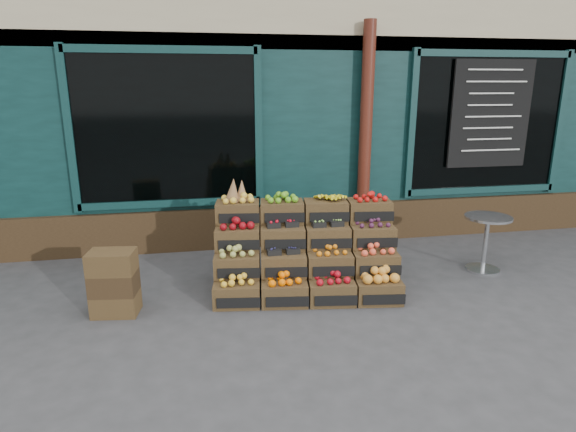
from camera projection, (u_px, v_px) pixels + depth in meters
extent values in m
plane|color=#39393B|center=(318.00, 307.00, 5.24)|extent=(60.00, 60.00, 0.00)
cube|color=#0D2D2C|center=(256.00, 81.00, 9.53)|extent=(12.00, 6.00, 4.80)
cube|color=#0D2D2C|center=(282.00, 144.00, 6.97)|extent=(12.00, 0.12, 3.00)
cube|color=#332414|center=(283.00, 225.00, 7.23)|extent=(12.00, 0.18, 0.60)
cube|color=black|center=(167.00, 129.00, 6.55)|extent=(2.40, 0.06, 2.00)
cube|color=black|center=(487.00, 124.00, 7.41)|extent=(2.40, 0.06, 2.00)
cylinder|color=#501D12|center=(365.00, 137.00, 6.97)|extent=(0.18, 0.18, 3.20)
cube|color=black|center=(491.00, 114.00, 7.30)|extent=(1.30, 0.04, 1.60)
cube|color=#45321B|center=(237.00, 294.00, 5.27)|extent=(0.55, 0.41, 0.25)
cube|color=black|center=(236.00, 303.00, 5.10)|extent=(0.46, 0.08, 0.11)
cube|color=gold|center=(236.00, 280.00, 5.23)|extent=(0.44, 0.32, 0.08)
cube|color=#45321B|center=(284.00, 293.00, 5.30)|extent=(0.55, 0.41, 0.25)
cube|color=black|center=(285.00, 302.00, 5.13)|extent=(0.46, 0.08, 0.11)
cube|color=#FF6800|center=(284.00, 278.00, 5.25)|extent=(0.44, 0.32, 0.09)
cube|color=#45321B|center=(332.00, 292.00, 5.33)|extent=(0.55, 0.41, 0.25)
cube|color=black|center=(334.00, 301.00, 5.15)|extent=(0.46, 0.08, 0.11)
cube|color=#A60B17|center=(332.00, 277.00, 5.28)|extent=(0.44, 0.32, 0.09)
cube|color=#45321B|center=(378.00, 291.00, 5.35)|extent=(0.55, 0.41, 0.25)
cube|color=black|center=(382.00, 300.00, 5.18)|extent=(0.46, 0.08, 0.11)
cube|color=orange|center=(379.00, 275.00, 5.30)|extent=(0.44, 0.32, 0.12)
cube|color=#45321B|center=(237.00, 265.00, 5.41)|extent=(0.55, 0.41, 0.25)
cube|color=black|center=(236.00, 273.00, 5.24)|extent=(0.46, 0.08, 0.11)
cube|color=#9B9D4A|center=(237.00, 251.00, 5.37)|extent=(0.44, 0.32, 0.09)
cube|color=#45321B|center=(284.00, 264.00, 5.44)|extent=(0.55, 0.41, 0.25)
cube|color=black|center=(284.00, 273.00, 5.27)|extent=(0.46, 0.08, 0.11)
cube|color=#24214D|center=(283.00, 253.00, 5.40)|extent=(0.44, 0.32, 0.03)
cube|color=#45321B|center=(329.00, 263.00, 5.46)|extent=(0.55, 0.41, 0.25)
cube|color=black|center=(332.00, 272.00, 5.29)|extent=(0.46, 0.08, 0.11)
cube|color=orange|center=(330.00, 250.00, 5.42)|extent=(0.44, 0.32, 0.07)
cube|color=#45321B|center=(375.00, 262.00, 5.49)|extent=(0.55, 0.41, 0.25)
cube|color=black|center=(379.00, 271.00, 5.32)|extent=(0.46, 0.08, 0.11)
cube|color=#F15033|center=(376.00, 249.00, 5.45)|extent=(0.44, 0.32, 0.08)
cube|color=#45321B|center=(237.00, 238.00, 5.55)|extent=(0.55, 0.41, 0.25)
cube|color=black|center=(237.00, 245.00, 5.38)|extent=(0.46, 0.08, 0.11)
cube|color=maroon|center=(237.00, 224.00, 5.50)|extent=(0.44, 0.32, 0.10)
cube|color=#45321B|center=(283.00, 237.00, 5.58)|extent=(0.55, 0.41, 0.25)
cube|color=black|center=(283.00, 244.00, 5.40)|extent=(0.46, 0.08, 0.11)
cube|color=red|center=(283.00, 225.00, 5.54)|extent=(0.44, 0.32, 0.03)
cube|color=#45321B|center=(327.00, 237.00, 5.60)|extent=(0.55, 0.41, 0.25)
cube|color=black|center=(330.00, 244.00, 5.43)|extent=(0.46, 0.08, 0.11)
cube|color=#92C950|center=(328.00, 225.00, 5.56)|extent=(0.44, 0.32, 0.03)
cube|color=#45321B|center=(372.00, 236.00, 5.63)|extent=(0.55, 0.41, 0.25)
cube|color=black|center=(375.00, 243.00, 5.46)|extent=(0.46, 0.08, 0.11)
cube|color=#431936|center=(372.00, 223.00, 5.59)|extent=(0.44, 0.32, 0.06)
cube|color=#45321B|center=(238.00, 212.00, 5.69)|extent=(0.55, 0.41, 0.25)
cube|color=black|center=(237.00, 218.00, 5.52)|extent=(0.46, 0.08, 0.11)
cube|color=gold|center=(237.00, 198.00, 5.64)|extent=(0.44, 0.32, 0.09)
cube|color=#45321B|center=(282.00, 212.00, 5.71)|extent=(0.55, 0.41, 0.25)
cube|color=black|center=(283.00, 218.00, 5.54)|extent=(0.46, 0.08, 0.11)
cube|color=#599F1D|center=(282.00, 198.00, 5.67)|extent=(0.44, 0.32, 0.09)
cube|color=#45321B|center=(326.00, 211.00, 5.74)|extent=(0.55, 0.41, 0.25)
cube|color=black|center=(328.00, 217.00, 5.57)|extent=(0.46, 0.08, 0.11)
cube|color=gold|center=(326.00, 198.00, 5.70)|extent=(0.44, 0.32, 0.08)
cube|color=#45321B|center=(369.00, 210.00, 5.77)|extent=(0.55, 0.41, 0.25)
cube|color=black|center=(372.00, 217.00, 5.59)|extent=(0.46, 0.08, 0.11)
cube|color=red|center=(370.00, 197.00, 5.72)|extent=(0.44, 0.32, 0.07)
cube|color=#332414|center=(306.00, 284.00, 5.52)|extent=(2.10, 0.63, 0.25)
cube|color=#332414|center=(305.00, 267.00, 5.69)|extent=(2.10, 0.63, 0.50)
cube|color=#332414|center=(303.00, 251.00, 5.86)|extent=(2.10, 0.63, 0.76)
cone|color=olive|center=(233.00, 190.00, 5.61)|extent=(0.17, 0.17, 0.29)
cone|color=olive|center=(242.00, 190.00, 5.67)|extent=(0.16, 0.16, 0.25)
cube|color=#45321B|center=(116.00, 303.00, 5.07)|extent=(0.50, 0.38, 0.23)
cube|color=#332414|center=(114.00, 283.00, 5.01)|extent=(0.50, 0.38, 0.23)
cube|color=#45321B|center=(112.00, 262.00, 4.94)|extent=(0.50, 0.38, 0.23)
cylinder|color=silver|center=(482.00, 269.00, 6.27)|extent=(0.43, 0.43, 0.03)
cylinder|color=silver|center=(485.00, 244.00, 6.17)|extent=(0.06, 0.06, 0.70)
cylinder|color=silver|center=(488.00, 217.00, 6.08)|extent=(0.58, 0.58, 0.03)
imported|color=#1E6925|center=(184.00, 179.00, 7.42)|extent=(0.77, 0.61, 1.86)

